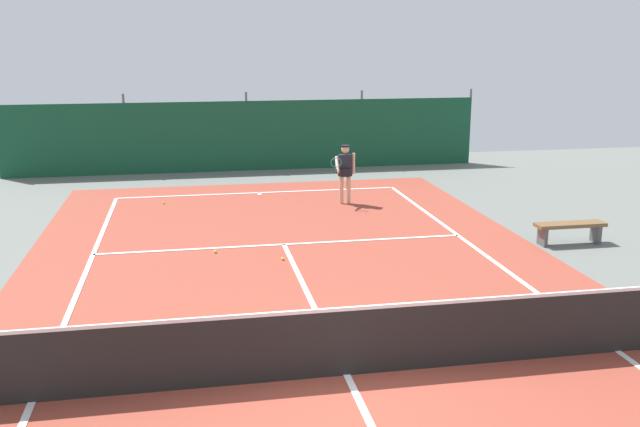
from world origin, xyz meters
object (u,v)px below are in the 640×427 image
tennis_net (347,341)px  tennis_ball_by_sideline (215,252)px  tennis_ball_midcourt (163,203)px  courtside_bench (570,228)px  tennis_player (345,170)px  tennis_ball_near_player (283,259)px

tennis_net → tennis_ball_by_sideline: 6.26m
tennis_ball_midcourt → courtside_bench: (9.07, -5.67, 0.34)m
tennis_player → tennis_ball_midcourt: bearing=-2.3°
tennis_net → tennis_ball_near_player: (-0.18, 5.28, -0.48)m
tennis_player → tennis_ball_midcourt: 5.13m
tennis_player → tennis_ball_near_player: bearing=71.3°
tennis_net → tennis_ball_by_sideline: tennis_net is taller
tennis_ball_midcourt → tennis_net: bearing=-75.9°
tennis_net → courtside_bench: (6.31, 5.30, -0.14)m
tennis_ball_by_sideline → tennis_player: bearing=47.2°
tennis_ball_near_player → tennis_ball_midcourt: same height
tennis_net → tennis_ball_by_sideline: size_ratio=153.33×
tennis_ball_near_player → tennis_ball_midcourt: bearing=114.4°
tennis_ball_midcourt → tennis_ball_by_sideline: bearing=-76.1°
tennis_ball_midcourt → tennis_ball_by_sideline: same height
tennis_ball_near_player → courtside_bench: 6.49m
tennis_player → tennis_ball_midcourt: size_ratio=24.85×
tennis_ball_near_player → tennis_ball_by_sideline: bearing=150.8°
tennis_ball_near_player → tennis_net: bearing=-88.1°
tennis_ball_near_player → tennis_ball_by_sideline: (-1.36, 0.76, 0.00)m
tennis_player → courtside_bench: 6.33m
tennis_net → tennis_player: 10.35m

